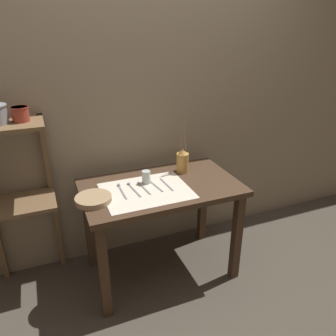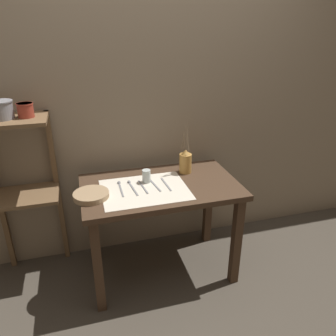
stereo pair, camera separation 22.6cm
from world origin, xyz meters
TOP-DOWN VIEW (x-y plane):
  - ground_plane at (0.00, 0.00)m, footprint 12.00×12.00m
  - stone_wall_back at (0.00, 0.44)m, footprint 7.00×0.06m
  - wooden_table at (0.00, 0.00)m, footprint 1.10×0.66m
  - wooden_shelf_unit at (-0.92, 0.27)m, footprint 0.45×0.34m
  - linen_cloth at (-0.12, -0.05)m, footprint 0.58×0.45m
  - pitcher_with_flowers at (0.23, 0.15)m, footprint 0.09×0.09m
  - wooden_bowl at (-0.48, -0.06)m, footprint 0.23×0.23m
  - glass_tumbler_near at (-0.09, 0.06)m, footprint 0.06×0.06m
  - spoon_inner at (-0.28, 0.05)m, footprint 0.02×0.22m
  - spoon_outer at (-0.20, 0.04)m, footprint 0.04×0.22m
  - fork_outer at (-0.13, -0.01)m, footprint 0.03×0.21m
  - fork_inner at (-0.04, -0.01)m, footprint 0.04×0.21m
  - knife_center at (0.04, -0.02)m, footprint 0.02×0.21m
  - metal_pot_small at (-0.82, 0.22)m, footprint 0.10×0.10m

SIDE VIEW (x-z plane):
  - ground_plane at x=0.00m, z-range 0.00..0.00m
  - wooden_table at x=0.00m, z-range 0.26..1.01m
  - linen_cloth at x=-0.12m, z-range 0.75..0.75m
  - fork_outer at x=-0.13m, z-range 0.75..0.76m
  - fork_inner at x=-0.04m, z-range 0.75..0.76m
  - knife_center at x=0.04m, z-range 0.75..0.76m
  - spoon_inner at x=-0.28m, z-range 0.74..0.77m
  - spoon_outer at x=-0.20m, z-range 0.74..0.77m
  - wooden_bowl at x=-0.48m, z-range 0.75..0.79m
  - glass_tumbler_near at x=-0.09m, z-range 0.75..0.85m
  - pitcher_with_flowers at x=0.23m, z-range 0.64..1.03m
  - wooden_shelf_unit at x=-0.92m, z-range 0.23..1.47m
  - stone_wall_back at x=0.00m, z-range 0.00..2.40m
  - metal_pot_small at x=-0.82m, z-range 1.24..1.33m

